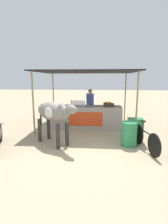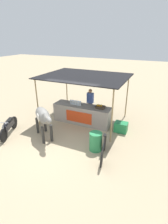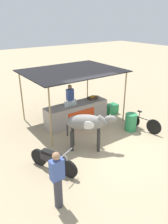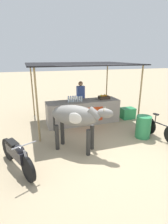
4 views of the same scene
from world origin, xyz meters
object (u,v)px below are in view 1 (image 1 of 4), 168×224
cow (53,113)px  water_barrel (129,134)px  vendor_behind_counter (90,106)px  bicycle_leaning (145,139)px  stall_counter (86,117)px  fruit_crate (108,104)px  cooler_box (135,124)px

cow → water_barrel: bearing=2.0°
vendor_behind_counter → bicycle_leaning: 3.56m
stall_counter → cow: cow is taller
vendor_behind_counter → stall_counter: bearing=-99.9°
stall_counter → cow: bearing=-113.4°
stall_counter → vendor_behind_counter: vendor_behind_counter is taller
fruit_crate → water_barrel: fruit_crate is taller
water_barrel → cooler_box: bearing=73.0°
water_barrel → cow: 2.49m
stall_counter → bicycle_leaning: (1.95, -2.27, -0.13)m
water_barrel → bicycle_leaning: size_ratio=0.47×
cow → stall_counter: bearing=66.6°
cooler_box → fruit_crate: bearing=172.6°
stall_counter → water_barrel: bearing=-52.4°
fruit_crate → vendor_behind_counter: bearing=139.5°
vendor_behind_counter → cow: bearing=-110.0°
fruit_crate → bicycle_leaning: size_ratio=0.27×
cooler_box → water_barrel: size_ratio=0.78×
cooler_box → cow: cow is taller
cow → vendor_behind_counter: bearing=70.0°
bicycle_leaning → stall_counter: bearing=130.7°
vendor_behind_counter → cooler_box: size_ratio=2.75×
stall_counter → bicycle_leaning: 3.00m
stall_counter → vendor_behind_counter: 0.85m
bicycle_leaning → cow: bearing=175.6°
cow → bicycle_leaning: cow is taller
water_barrel → fruit_crate: bearing=105.6°
fruit_crate → bicycle_leaning: 2.62m
cooler_box → cow: (-2.98, -1.95, 0.79)m
cooler_box → cow: bearing=-146.7°
bicycle_leaning → water_barrel: bearing=145.1°
stall_counter → cow: 2.30m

